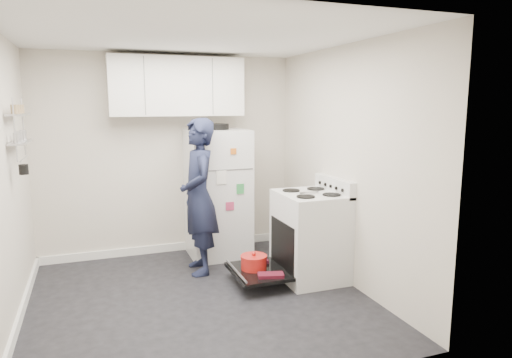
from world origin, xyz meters
name	(u,v)px	position (x,y,z in m)	size (l,w,h in m)	color
room	(193,178)	(-0.03, 0.03, 1.21)	(3.21, 3.21, 2.51)	black
electric_range	(309,237)	(1.26, 0.15, 0.47)	(0.66, 0.76, 1.10)	silver
open_oven_door	(257,267)	(0.66, 0.17, 0.19)	(0.55, 0.70, 0.22)	black
refrigerator	(218,193)	(0.54, 1.25, 0.80)	(0.72, 0.74, 1.65)	silver
upper_cabinets	(177,87)	(0.10, 1.43, 2.10)	(1.60, 0.33, 0.70)	silver
wall_shelf_rack	(19,128)	(-1.52, 0.49, 1.68)	(0.14, 0.60, 0.61)	#B2B2B7
person	(199,197)	(0.19, 0.75, 0.87)	(0.64, 0.42, 1.74)	#181C35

